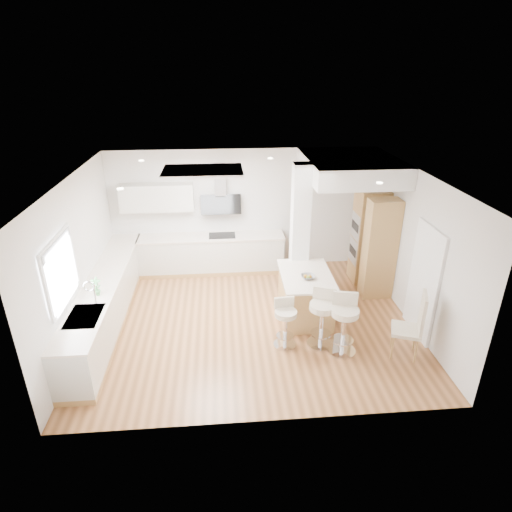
{
  "coord_description": "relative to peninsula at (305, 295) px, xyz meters",
  "views": [
    {
      "loc": [
        -0.5,
        -6.9,
        4.53
      ],
      "look_at": [
        0.12,
        0.4,
        1.18
      ],
      "focal_mm": 30.0,
      "sensor_mm": 36.0,
      "label": 1
    }
  ],
  "objects": [
    {
      "name": "wall_right",
      "position": [
        1.95,
        -0.14,
        0.96
      ],
      "size": [
        0.04,
        5.0,
        2.8
      ],
      "primitive_type": "cube",
      "color": "silver",
      "rests_on": "ground"
    },
    {
      "name": "dining_chair",
      "position": [
        1.52,
        -1.4,
        0.19
      ],
      "size": [
        0.59,
        0.59,
        1.19
      ],
      "rotation": [
        0.0,
        0.0,
        -0.36
      ],
      "color": "beige",
      "rests_on": "ground"
    },
    {
      "name": "soffit",
      "position": [
        1.05,
        1.26,
        2.16
      ],
      "size": [
        1.78,
        2.2,
        0.4
      ],
      "color": "white",
      "rests_on": "ground"
    },
    {
      "name": "wall_back",
      "position": [
        -1.05,
        2.36,
        0.96
      ],
      "size": [
        6.0,
        0.04,
        2.8
      ],
      "primitive_type": "cube",
      "color": "silver",
      "rests_on": "ground"
    },
    {
      "name": "pillar",
      "position": [
        -0.0,
        0.81,
        0.96
      ],
      "size": [
        0.35,
        0.35,
        2.8
      ],
      "color": "white",
      "rests_on": "ground"
    },
    {
      "name": "window_left",
      "position": [
        -4.01,
        -1.04,
        1.25
      ],
      "size": [
        0.06,
        1.28,
        1.07
      ],
      "color": "white",
      "rests_on": "ground"
    },
    {
      "name": "peninsula",
      "position": [
        0.0,
        0.0,
        0.0
      ],
      "size": [
        0.98,
        1.46,
        0.94
      ],
      "rotation": [
        0.0,
        0.0,
        -0.02
      ],
      "color": "tan",
      "rests_on": "ground"
    },
    {
      "name": "counter_back",
      "position": [
        -1.97,
        2.08,
        0.25
      ],
      "size": [
        3.62,
        0.63,
        2.5
      ],
      "color": "tan",
      "rests_on": "ground"
    },
    {
      "name": "wall_left",
      "position": [
        -4.05,
        -0.14,
        0.96
      ],
      "size": [
        0.04,
        5.0,
        2.8
      ],
      "primitive_type": "cube",
      "color": "silver",
      "rests_on": "ground"
    },
    {
      "name": "doorway_right",
      "position": [
        1.92,
        -0.74,
        0.56
      ],
      "size": [
        0.05,
        1.0,
        2.1
      ],
      "color": "#4E483D",
      "rests_on": "ground"
    },
    {
      "name": "ceiling",
      "position": [
        -1.05,
        -0.14,
        -0.44
      ],
      "size": [
        6.0,
        5.0,
        0.02
      ],
      "primitive_type": "cube",
      "color": "white",
      "rests_on": "ground"
    },
    {
      "name": "ground",
      "position": [
        -1.05,
        -0.14,
        -0.44
      ],
      "size": [
        6.0,
        6.0,
        0.0
      ],
      "primitive_type": "plane",
      "color": "#A66B3D",
      "rests_on": "ground"
    },
    {
      "name": "bar_stool_c",
      "position": [
        0.42,
        -1.19,
        0.16
      ],
      "size": [
        0.57,
        0.57,
        1.07
      ],
      "rotation": [
        0.0,
        0.0,
        -0.2
      ],
      "color": "silver",
      "rests_on": "ground"
    },
    {
      "name": "bar_stool_b",
      "position": [
        0.1,
        -0.96,
        0.14
      ],
      "size": [
        0.61,
        0.61,
        1.04
      ],
      "rotation": [
        0.0,
        0.0,
        -0.38
      ],
      "color": "silver",
      "rests_on": "ground"
    },
    {
      "name": "skylight",
      "position": [
        -1.84,
        0.46,
        2.33
      ],
      "size": [
        4.1,
        2.1,
        0.06
      ],
      "color": "white",
      "rests_on": "ground"
    },
    {
      "name": "oven_column",
      "position": [
        1.62,
        1.08,
        0.61
      ],
      "size": [
        0.63,
        1.21,
        2.1
      ],
      "color": "tan",
      "rests_on": "ground"
    },
    {
      "name": "bar_stool_a",
      "position": [
        -0.53,
        -0.93,
        0.05
      ],
      "size": [
        0.43,
        0.43,
        0.88
      ],
      "rotation": [
        0.0,
        0.0,
        0.08
      ],
      "color": "silver",
      "rests_on": "ground"
    },
    {
      "name": "counter_left",
      "position": [
        -3.75,
        0.09,
        0.02
      ],
      "size": [
        0.63,
        4.5,
        1.35
      ],
      "color": "tan",
      "rests_on": "ground"
    }
  ]
}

